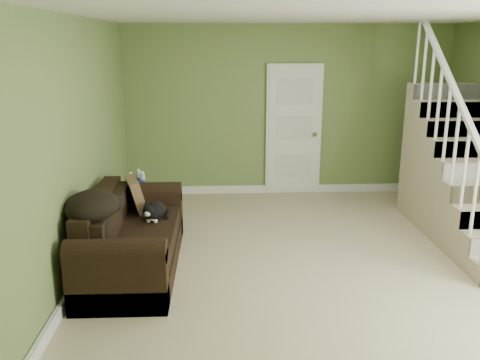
{
  "coord_description": "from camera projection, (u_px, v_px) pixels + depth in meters",
  "views": [
    {
      "loc": [
        -1.06,
        -5.05,
        2.35
      ],
      "look_at": [
        -0.83,
        0.31,
        0.88
      ],
      "focal_mm": 38.0,
      "sensor_mm": 36.0,
      "label": 1
    }
  ],
  "objects": [
    {
      "name": "door",
      "position": [
        294.0,
        130.0,
        7.87
      ],
      "size": [
        0.86,
        0.12,
        2.02
      ],
      "color": "white",
      "rests_on": "floor"
    },
    {
      "name": "wall_left",
      "position": [
        75.0,
        149.0,
        5.08
      ],
      "size": [
        0.04,
        5.5,
        2.6
      ],
      "primitive_type": "cube",
      "color": "olive",
      "rests_on": "floor"
    },
    {
      "name": "banana",
      "position": [
        148.0,
        246.0,
        4.82
      ],
      "size": [
        0.16,
        0.17,
        0.05
      ],
      "primitive_type": "ellipsoid",
      "rotation": [
        0.0,
        0.0,
        0.73
      ],
      "color": "yellow",
      "rests_on": "sofa"
    },
    {
      "name": "floor",
      "position": [
        318.0,
        264.0,
        5.53
      ],
      "size": [
        5.0,
        5.5,
        0.01
      ],
      "primitive_type": "cube",
      "color": "tan",
      "rests_on": "ground"
    },
    {
      "name": "throw_blanket",
      "position": [
        92.0,
        206.0,
        4.81
      ],
      "size": [
        0.69,
        0.79,
        0.27
      ],
      "primitive_type": "ellipsoid",
      "rotation": [
        0.0,
        0.0,
        -0.33
      ],
      "color": "black",
      "rests_on": "sofa"
    },
    {
      "name": "baseboard_left",
      "position": [
        88.0,
        263.0,
        5.41
      ],
      "size": [
        0.04,
        5.5,
        0.12
      ],
      "primitive_type": "cube",
      "color": "white",
      "rests_on": "floor"
    },
    {
      "name": "side_table",
      "position": [
        139.0,
        208.0,
        6.47
      ],
      "size": [
        0.51,
        0.51,
        0.78
      ],
      "rotation": [
        0.0,
        0.0,
        -0.13
      ],
      "color": "black",
      "rests_on": "floor"
    },
    {
      "name": "staircase",
      "position": [
        463.0,
        182.0,
        6.37
      ],
      "size": [
        1.0,
        2.51,
        2.82
      ],
      "color": "tan",
      "rests_on": "floor"
    },
    {
      "name": "wall_back",
      "position": [
        287.0,
        111.0,
        7.83
      ],
      "size": [
        5.0,
        0.04,
        2.6
      ],
      "primitive_type": "cube",
      "color": "olive",
      "rests_on": "floor"
    },
    {
      "name": "sofa",
      "position": [
        130.0,
        241.0,
        5.36
      ],
      "size": [
        0.88,
        2.05,
        0.81
      ],
      "color": "black",
      "rests_on": "floor"
    },
    {
      "name": "cat",
      "position": [
        155.0,
        211.0,
        5.58
      ],
      "size": [
        0.28,
        0.54,
        0.26
      ],
      "rotation": [
        0.0,
        0.0,
        -0.22
      ],
      "color": "black",
      "rests_on": "sofa"
    },
    {
      "name": "wall_front",
      "position": [
        432.0,
        259.0,
        2.53
      ],
      "size": [
        5.0,
        0.04,
        2.6
      ],
      "primitive_type": "cube",
      "color": "olive",
      "rests_on": "floor"
    },
    {
      "name": "baseboard_back",
      "position": [
        286.0,
        189.0,
        8.13
      ],
      "size": [
        5.0,
        0.04,
        0.12
      ],
      "primitive_type": "cube",
      "color": "white",
      "rests_on": "floor"
    },
    {
      "name": "ceiling",
      "position": [
        329.0,
        14.0,
        4.84
      ],
      "size": [
        5.0,
        5.5,
        0.01
      ],
      "primitive_type": "cube",
      "color": "white",
      "rests_on": "wall_back"
    },
    {
      "name": "throw_pillow",
      "position": [
        137.0,
        196.0,
        5.86
      ],
      "size": [
        0.33,
        0.48,
        0.45
      ],
      "primitive_type": "cube",
      "rotation": [
        0.0,
        -0.24,
        0.3
      ],
      "color": "#482D1C",
      "rests_on": "sofa"
    }
  ]
}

